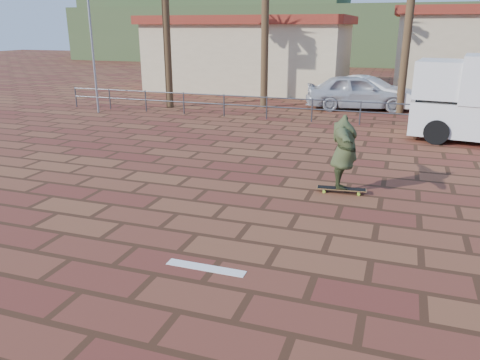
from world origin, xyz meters
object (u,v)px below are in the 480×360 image
Objects in this scene: skateboarder at (344,152)px; car_silver at (357,92)px; longboard at (341,189)px; car_white at (367,92)px.

car_silver is (-0.92, 12.58, -0.19)m from skateboarder.
longboard is 0.25× the size of car_silver.
skateboarder reaches higher than car_silver.
car_white is (0.43, 0.55, -0.07)m from car_silver.
longboard is 0.54× the size of skateboarder.
skateboarder is 12.62m from car_silver.
skateboarder is at bearing -171.99° from car_white.
skateboarder is (-0.00, -0.00, 0.93)m from longboard.
skateboarder is 0.45× the size of car_silver.
longboard is 12.64m from car_silver.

